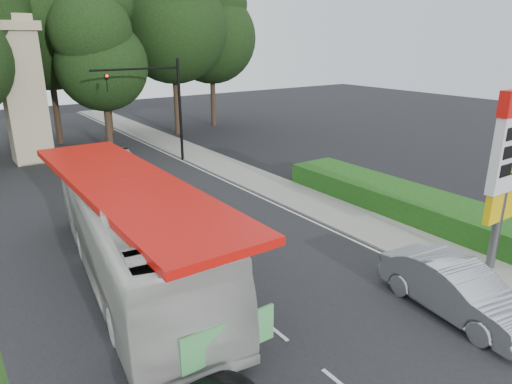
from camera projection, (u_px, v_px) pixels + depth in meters
road_surface at (162, 238)px, 20.41m from camera, size 14.00×80.00×0.02m
sidewalk_right at (306, 200)px, 25.02m from camera, size 3.00×80.00×0.12m
hedge at (402, 200)px, 23.38m from camera, size 3.00×14.00×1.20m
gas_station_pylon at (510, 158)px, 16.24m from camera, size 2.10×0.45×6.85m
traffic_signal_mast at (162, 97)px, 31.32m from camera, size 6.10×0.35×7.20m
monument at (23, 90)px, 31.66m from camera, size 3.00×3.00×10.05m
tree_center_right at (41, 4)px, 35.28m from camera, size 9.24×9.24×18.15m
tree_east_near at (100, 24)px, 39.98m from camera, size 8.12×8.12×15.95m
tree_east_mid at (171, 3)px, 39.07m from camera, size 9.52×9.52×18.70m
tree_far_east at (211, 18)px, 43.66m from camera, size 8.68×8.68×17.05m
tree_monument_right at (100, 45)px, 33.34m from camera, size 6.72×6.72×13.20m
transit_bus at (131, 231)px, 16.39m from camera, size 4.82×13.89×3.79m
sedan_silver at (457, 289)px, 14.60m from camera, size 2.40×5.43×1.73m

